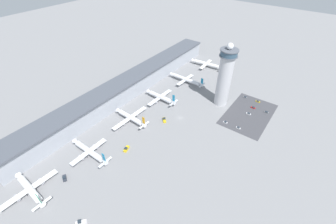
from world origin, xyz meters
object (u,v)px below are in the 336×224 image
service_truck_baggage (164,120)px  car_red_hatchback (238,128)px  airplane_gate_delta (161,97)px  service_truck_fuel (65,178)px  car_yellow_taxi (245,97)px  airplane_gate_charlie (131,118)px  car_grey_coupe (258,101)px  car_black_suv (249,114)px  airplane_gate_alpha (30,189)px  airplane_gate_echo (186,79)px  car_silver_sedan (225,122)px  service_truck_catering (126,149)px  car_maroon_suv (266,112)px  car_blue_compact (253,108)px  airplane_gate_foxtrot (207,64)px  airplane_gate_bravo (89,151)px  control_tower (225,77)px  service_truck_water (81,222)px

service_truck_baggage → car_red_hatchback: 69.15m
airplane_gate_delta → service_truck_fuel: 119.87m
car_yellow_taxi → airplane_gate_charlie: bearing=144.3°
service_truck_baggage → car_grey_coupe: service_truck_baggage is taller
car_black_suv → car_yellow_taxi: bearing=27.6°
airplane_gate_alpha → airplane_gate_delta: (139.78, -4.14, -0.31)m
airplane_gate_echo → car_red_hatchback: 91.70m
service_truck_fuel → car_silver_sedan: 144.10m
service_truck_catering → car_grey_coupe: service_truck_catering is taller
airplane_gate_alpha → service_truck_catering: airplane_gate_alpha is taller
car_maroon_suv → service_truck_baggage: bearing=133.0°
airplane_gate_delta → car_blue_compact: size_ratio=8.07×
airplane_gate_alpha → car_black_suv: bearing=-27.3°
car_silver_sedan → airplane_gate_foxtrot: bearing=37.7°
car_red_hatchback → car_blue_compact: 38.24m
airplane_gate_delta → airplane_gate_echo: bearing=-2.7°
airplane_gate_bravo → car_blue_compact: airplane_gate_bravo is taller
control_tower → service_truck_catering: (-106.58, 33.38, -30.41)m
service_truck_catering → car_black_suv: (105.61, -64.66, -0.37)m
airplane_gate_bravo → service_truck_baggage: airplane_gate_bravo is taller
car_red_hatchback → car_blue_compact: size_ratio=0.92×
control_tower → service_truck_water: control_tower is taller
car_black_suv → car_maroon_suv: size_ratio=1.05×
airplane_gate_alpha → car_red_hatchback: size_ratio=9.24×
airplane_gate_foxtrot → service_truck_catering: airplane_gate_foxtrot is taller
service_truck_fuel → service_truck_baggage: size_ratio=0.88×
control_tower → service_truck_fuel: 164.38m
airplane_gate_foxtrot → car_maroon_suv: (-51.83, -96.48, -3.89)m
car_black_suv → car_red_hatchback: bearing=179.8°
car_black_suv → airplane_gate_delta: bearing=111.2°
service_truck_catering → service_truck_water: (-60.18, -20.32, 0.11)m
service_truck_fuel → car_maroon_suv: 190.70m
airplane_gate_alpha → airplane_gate_foxtrot: bearing=-1.5°
service_truck_water → car_blue_compact: 183.71m
airplane_gate_delta → airplane_gate_foxtrot: 97.71m
airplane_gate_alpha → car_yellow_taxi: bearing=-20.9°
airplane_gate_echo → car_grey_coupe: bearing=-81.5°
airplane_gate_delta → car_grey_coupe: bearing=-55.3°
airplane_gate_echo → car_grey_coupe: (12.44, -83.15, -4.09)m
service_truck_baggage → service_truck_catering: bearing=176.4°
car_black_suv → car_silver_sedan: bearing=153.0°
service_truck_catering → car_blue_compact: size_ratio=1.57×
service_truck_fuel → car_yellow_taxi: 190.69m
airplane_gate_delta → car_yellow_taxi: airplane_gate_delta is taller
airplane_gate_alpha → car_yellow_taxi: (198.36, -75.73, -3.99)m
car_red_hatchback → car_maroon_suv: bearing=-19.6°
airplane_gate_bravo → car_maroon_suv: 170.61m
car_blue_compact → car_silver_sedan: (-38.08, 13.24, 0.01)m
car_red_hatchback → airplane_gate_foxtrot: bearing=42.4°
airplane_gate_charlie → car_black_suv: 116.03m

